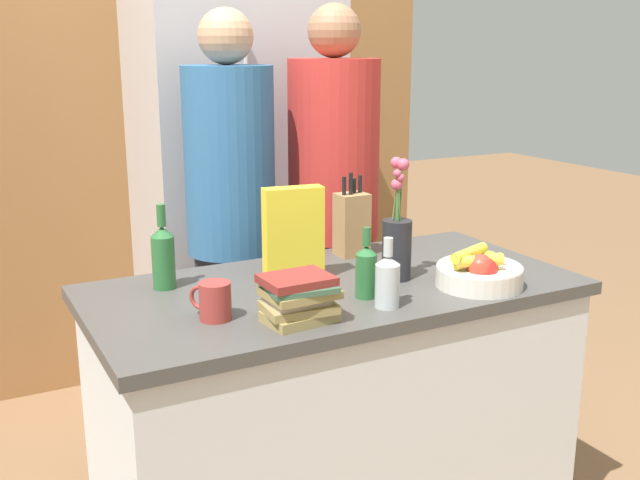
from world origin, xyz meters
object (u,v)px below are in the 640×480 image
object	(u,v)px
cereal_box	(293,234)
person_in_blue	(333,203)
refrigerator	(236,183)
bottle_oil	(163,255)
fruit_bowl	(480,272)
person_at_sink	(231,215)
coffee_mug	(214,301)
bottle_wine	(387,280)
flower_vase	(397,242)
bottle_vinegar	(366,270)
knife_block	(352,224)
book_stack	(299,298)

from	to	relation	value
cereal_box	person_in_blue	world-z (taller)	person_in_blue
refrigerator	bottle_oil	bearing A→B (deg)	-121.66
person_in_blue	fruit_bowl	bearing A→B (deg)	-72.09
person_at_sink	coffee_mug	bearing A→B (deg)	-86.75
cereal_box	coffee_mug	distance (m)	0.42
cereal_box	bottle_wine	distance (m)	0.38
person_at_sink	person_in_blue	size ratio (longest dim) A/B	0.99
flower_vase	bottle_wine	bearing A→B (deg)	-128.83
cereal_box	bottle_vinegar	bearing A→B (deg)	-64.96
flower_vase	bottle_wine	xyz separation A→B (m)	(-0.17, -0.21, -0.04)
refrigerator	person_at_sink	xyz separation A→B (m)	(-0.26, -0.60, -0.01)
fruit_bowl	knife_block	xyz separation A→B (m)	(-0.17, 0.50, 0.07)
bottle_vinegar	cereal_box	bearing A→B (deg)	115.04
flower_vase	person_in_blue	xyz separation A→B (m)	(0.16, 0.70, -0.02)
cereal_box	bottle_oil	xyz separation A→B (m)	(-0.38, 0.11, -0.05)
person_in_blue	flower_vase	bearing A→B (deg)	-86.33
fruit_bowl	person_at_sink	distance (m)	1.03
fruit_bowl	bottle_oil	xyz separation A→B (m)	(-0.86, 0.44, 0.06)
knife_block	person_in_blue	xyz separation A→B (m)	(0.14, 0.39, -0.01)
refrigerator	fruit_bowl	bearing A→B (deg)	-82.52
bottle_oil	bottle_wine	xyz separation A→B (m)	(0.51, -0.46, -0.02)
coffee_mug	book_stack	xyz separation A→B (m)	(0.19, -0.12, 0.01)
fruit_bowl	bottle_oil	distance (m)	0.97
book_stack	bottle_vinegar	size ratio (longest dim) A/B	0.93
person_in_blue	cereal_box	bearing A→B (deg)	-112.41
knife_block	bottle_wine	bearing A→B (deg)	-109.66
bottle_vinegar	book_stack	bearing A→B (deg)	-161.31
fruit_bowl	coffee_mug	world-z (taller)	fruit_bowl
bottle_wine	bottle_vinegar	bearing A→B (deg)	94.74
fruit_bowl	person_at_sink	bearing A→B (deg)	116.64
bottle_oil	bottle_wine	world-z (taller)	bottle_oil
book_stack	bottle_oil	world-z (taller)	bottle_oil
refrigerator	person_at_sink	bearing A→B (deg)	-113.38
flower_vase	bottle_oil	xyz separation A→B (m)	(-0.68, 0.25, -0.02)
fruit_bowl	bottle_oil	bearing A→B (deg)	153.00
refrigerator	bottle_wine	xyz separation A→B (m)	(-0.15, -1.54, -0.02)
fruit_bowl	knife_block	distance (m)	0.53
refrigerator	bottle_oil	xyz separation A→B (m)	(-0.66, -1.08, 0.00)
person_at_sink	person_in_blue	distance (m)	0.43
fruit_bowl	flower_vase	distance (m)	0.27
fruit_bowl	bottle_wine	xyz separation A→B (m)	(-0.35, -0.02, 0.03)
fruit_bowl	coffee_mug	xyz separation A→B (m)	(-0.82, 0.11, 0.00)
bottle_wine	person_at_sink	bearing A→B (deg)	96.39
bottle_oil	person_at_sink	distance (m)	0.62
knife_block	bottle_wine	xyz separation A→B (m)	(-0.19, -0.52, -0.03)
fruit_bowl	book_stack	size ratio (longest dim) A/B	1.35
bottle_vinegar	coffee_mug	bearing A→B (deg)	175.89
coffee_mug	bottle_wine	xyz separation A→B (m)	(0.47, -0.13, 0.03)
knife_block	bottle_wine	size ratio (longest dim) A/B	1.47
refrigerator	fruit_bowl	distance (m)	1.53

